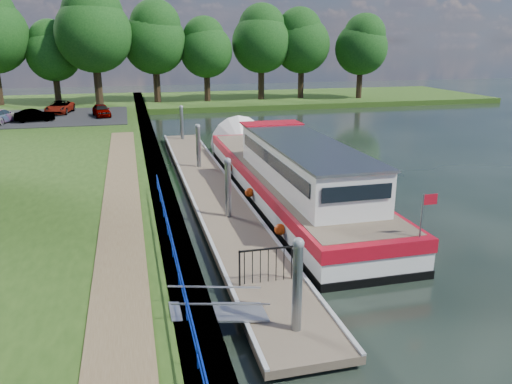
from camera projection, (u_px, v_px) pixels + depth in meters
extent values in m
plane|color=black|center=(290.00, 332.00, 13.50)|extent=(160.00, 160.00, 0.00)
cube|color=#473D2D|center=(158.00, 180.00, 26.69)|extent=(1.10, 90.00, 0.78)
cube|color=#234012|center=(254.00, 99.00, 64.46)|extent=(60.00, 18.00, 0.60)
cube|color=brown|center=(121.00, 220.00, 19.65)|extent=(1.60, 40.00, 0.05)
cube|color=black|center=(49.00, 117.00, 45.91)|extent=(14.00, 12.00, 0.06)
cube|color=#0C2DBF|center=(175.00, 249.00, 15.20)|extent=(0.04, 18.00, 0.04)
cube|color=#0C2DBF|center=(175.00, 259.00, 15.30)|extent=(0.03, 18.00, 0.03)
cylinder|color=#0C2DBF|center=(197.00, 354.00, 10.66)|extent=(0.04, 0.04, 0.72)
cylinder|color=#0C2DBF|center=(186.00, 308.00, 12.52)|extent=(0.04, 0.04, 0.72)
cylinder|color=#0C2DBF|center=(178.00, 273.00, 14.37)|extent=(0.04, 0.04, 0.72)
cylinder|color=#0C2DBF|center=(172.00, 247.00, 16.23)|extent=(0.04, 0.04, 0.72)
cylinder|color=#0C2DBF|center=(167.00, 226.00, 18.08)|extent=(0.04, 0.04, 0.72)
cylinder|color=#0C2DBF|center=(163.00, 208.00, 19.94)|extent=(0.04, 0.04, 0.72)
cylinder|color=#0C2DBF|center=(160.00, 194.00, 21.79)|extent=(0.04, 0.04, 0.72)
cylinder|color=#0C2DBF|center=(157.00, 182.00, 23.65)|extent=(0.04, 0.04, 0.72)
cube|color=brown|center=(211.00, 189.00, 25.47)|extent=(2.50, 30.00, 0.24)
cube|color=#9EA0A3|center=(279.00, 312.00, 14.41)|extent=(2.30, 5.00, 0.30)
cube|color=#9EA0A3|center=(226.00, 220.00, 21.83)|extent=(2.30, 5.00, 0.30)
cube|color=#9EA0A3|center=(200.00, 174.00, 29.25)|extent=(2.30, 5.00, 0.30)
cube|color=#9EA0A3|center=(185.00, 147.00, 36.66)|extent=(2.30, 5.00, 0.30)
cube|color=#9EA0A3|center=(234.00, 185.00, 25.71)|extent=(0.12, 30.00, 0.06)
cube|color=#9EA0A3|center=(188.00, 188.00, 25.15)|extent=(0.12, 30.00, 0.06)
cylinder|color=gray|center=(297.00, 305.00, 12.71)|extent=(0.26, 0.26, 3.40)
sphere|color=gray|center=(298.00, 243.00, 12.22)|extent=(0.30, 0.30, 0.30)
cylinder|color=gray|center=(228.00, 200.00, 21.06)|extent=(0.26, 0.26, 3.40)
sphere|color=gray|center=(228.00, 161.00, 20.56)|extent=(0.30, 0.30, 0.30)
cylinder|color=gray|center=(199.00, 155.00, 29.40)|extent=(0.26, 0.26, 3.40)
sphere|color=gray|center=(198.00, 126.00, 28.91)|extent=(0.30, 0.30, 0.30)
cylinder|color=gray|center=(182.00, 130.00, 37.75)|extent=(0.26, 0.26, 3.40)
sphere|color=gray|center=(181.00, 107.00, 37.26)|extent=(0.30, 0.30, 0.30)
cube|color=#A5A8AD|center=(219.00, 312.00, 13.35)|extent=(2.58, 1.00, 0.43)
cube|color=#A5A8AD|center=(222.00, 304.00, 12.76)|extent=(2.58, 0.04, 0.41)
cube|color=#A5A8AD|center=(215.00, 287.00, 13.65)|extent=(2.58, 0.04, 0.41)
cube|color=black|center=(240.00, 268.00, 15.04)|extent=(0.05, 0.05, 1.15)
cube|color=black|center=(296.00, 262.00, 15.46)|extent=(0.05, 0.05, 1.15)
cube|color=black|center=(268.00, 249.00, 15.09)|extent=(1.85, 0.05, 0.05)
cube|color=black|center=(244.00, 268.00, 15.07)|extent=(0.02, 0.02, 1.10)
cube|color=black|center=(252.00, 267.00, 15.13)|extent=(0.02, 0.02, 1.10)
cube|color=black|center=(260.00, 266.00, 15.19)|extent=(0.02, 0.02, 1.10)
cube|color=black|center=(268.00, 265.00, 15.25)|extent=(0.02, 0.02, 1.10)
cube|color=black|center=(276.00, 264.00, 15.31)|extent=(0.02, 0.02, 1.10)
cube|color=black|center=(284.00, 263.00, 15.37)|extent=(0.02, 0.02, 1.10)
cube|color=black|center=(292.00, 263.00, 15.43)|extent=(0.02, 0.02, 1.10)
cube|color=black|center=(285.00, 196.00, 25.30)|extent=(4.00, 20.00, 0.55)
cube|color=silver|center=(286.00, 184.00, 25.12)|extent=(3.96, 19.90, 0.65)
cube|color=#A60B1B|center=(286.00, 174.00, 24.96)|extent=(4.04, 20.00, 0.48)
cube|color=brown|center=(286.00, 169.00, 24.89)|extent=(3.68, 19.20, 0.04)
cone|color=silver|center=(241.00, 146.00, 34.79)|extent=(4.00, 1.50, 4.00)
cube|color=silver|center=(303.00, 163.00, 22.32)|extent=(3.00, 11.00, 1.75)
cube|color=gray|center=(304.00, 143.00, 22.05)|extent=(3.10, 11.20, 0.10)
cube|color=black|center=(271.00, 160.00, 21.89)|extent=(0.04, 10.00, 0.55)
cube|color=black|center=(335.00, 156.00, 22.60)|extent=(0.04, 10.00, 0.55)
cube|color=black|center=(270.00, 136.00, 27.39)|extent=(2.60, 0.04, 0.55)
cube|color=black|center=(357.00, 193.00, 17.10)|extent=(2.60, 0.04, 0.55)
cube|color=#A60B1B|center=(271.00, 123.00, 26.85)|extent=(3.20, 1.60, 0.06)
cylinder|color=gray|center=(422.00, 216.00, 16.04)|extent=(0.05, 0.05, 1.50)
cube|color=#A60B1B|center=(430.00, 199.00, 15.94)|extent=(0.50, 0.02, 0.35)
sphere|color=#D5410B|center=(280.00, 229.00, 19.05)|extent=(0.44, 0.44, 0.44)
sphere|color=#D5410B|center=(249.00, 192.00, 23.69)|extent=(0.44, 0.44, 0.44)
sphere|color=#D5410B|center=(229.00, 168.00, 28.32)|extent=(0.44, 0.44, 0.44)
imported|color=#594C47|center=(317.00, 197.00, 17.54)|extent=(0.63, 0.74, 1.72)
cylinder|color=#332316|center=(57.00, 91.00, 56.41)|extent=(0.70, 0.70, 3.10)
sphere|color=#103610|center=(53.00, 54.00, 55.26)|extent=(5.85, 5.85, 5.85)
sphere|color=#103610|center=(50.00, 41.00, 54.95)|extent=(4.65, 4.65, 4.65)
cylinder|color=#332316|center=(98.00, 86.00, 55.00)|extent=(0.84, 0.84, 4.29)
sphere|color=#103610|center=(94.00, 34.00, 53.40)|extent=(8.10, 8.10, 8.10)
sphere|color=#103610|center=(92.00, 14.00, 52.96)|extent=(6.44, 6.44, 6.44)
cylinder|color=#332316|center=(157.00, 86.00, 58.44)|extent=(0.79, 0.79, 3.83)
sphere|color=#103610|center=(154.00, 42.00, 57.02)|extent=(7.24, 7.24, 7.24)
sphere|color=#103610|center=(155.00, 25.00, 56.32)|extent=(5.75, 5.75, 5.75)
cylinder|color=#332316|center=(207.00, 87.00, 59.67)|extent=(0.72, 0.72, 3.26)
sphere|color=#103610|center=(206.00, 51.00, 58.46)|extent=(6.16, 6.16, 6.16)
sphere|color=#103610|center=(204.00, 37.00, 58.19)|extent=(4.89, 4.89, 4.89)
cylinder|color=#332316|center=(261.00, 84.00, 61.45)|extent=(0.78, 0.78, 3.77)
sphere|color=#103610|center=(261.00, 43.00, 60.05)|extent=(7.13, 7.13, 7.13)
sphere|color=#103610|center=(262.00, 27.00, 59.78)|extent=(5.66, 5.66, 5.66)
cylinder|color=#332316|center=(301.00, 83.00, 62.70)|extent=(0.77, 0.77, 3.65)
sphere|color=#103610|center=(302.00, 45.00, 61.35)|extent=(6.89, 6.89, 6.89)
sphere|color=#103610|center=(299.00, 30.00, 60.77)|extent=(5.47, 5.47, 5.47)
cylinder|color=#332316|center=(359.00, 84.00, 62.67)|extent=(0.74, 0.74, 3.41)
sphere|color=#103610|center=(361.00, 48.00, 61.41)|extent=(6.43, 6.43, 6.43)
sphere|color=#103610|center=(365.00, 35.00, 60.79)|extent=(5.11, 5.11, 5.11)
imported|color=#999999|center=(101.00, 110.00, 46.03)|extent=(1.97, 3.57, 1.15)
imported|color=#999999|center=(35.00, 115.00, 43.14)|extent=(3.40, 1.65, 1.07)
imported|color=#999999|center=(0.00, 116.00, 42.38)|extent=(2.79, 4.46, 1.20)
imported|color=#999999|center=(60.00, 107.00, 47.96)|extent=(2.63, 4.54, 1.19)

